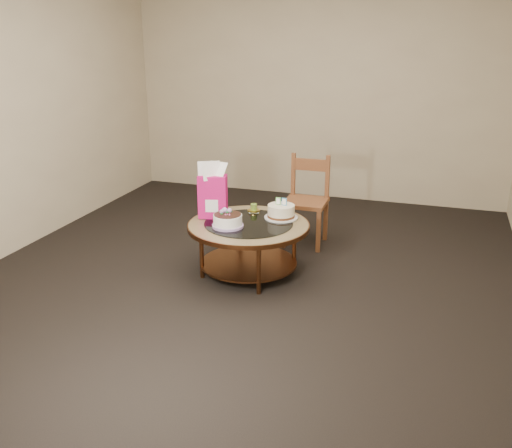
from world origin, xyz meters
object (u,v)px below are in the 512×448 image
(coffee_table, at_px, (249,232))
(gift_bag, at_px, (213,191))
(dining_chair, at_px, (306,200))
(decorated_cake, at_px, (228,221))
(cream_cake, at_px, (281,212))

(coffee_table, bearing_deg, gift_bag, 171.37)
(coffee_table, distance_m, gift_bag, 0.46)
(gift_bag, relative_size, dining_chair, 0.56)
(coffee_table, xyz_separation_m, decorated_cake, (-0.13, -0.14, 0.13))
(coffee_table, distance_m, dining_chair, 0.92)
(gift_bag, bearing_deg, coffee_table, -21.70)
(coffee_table, xyz_separation_m, dining_chair, (0.29, 0.87, 0.05))
(cream_cake, xyz_separation_m, gift_bag, (-0.56, -0.15, 0.18))
(coffee_table, relative_size, cream_cake, 3.58)
(decorated_cake, xyz_separation_m, cream_cake, (0.35, 0.35, 0.01))
(decorated_cake, bearing_deg, cream_cake, 44.75)
(coffee_table, height_order, decorated_cake, decorated_cake)
(coffee_table, relative_size, dining_chair, 1.20)
(gift_bag, height_order, dining_chair, gift_bag)
(coffee_table, distance_m, cream_cake, 0.33)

